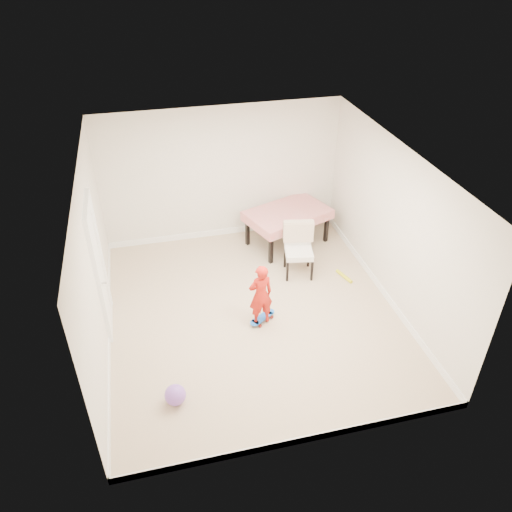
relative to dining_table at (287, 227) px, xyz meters
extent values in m
plane|color=tan|center=(-1.13, -1.89, -0.35)|extent=(5.00, 5.00, 0.00)
cube|color=white|center=(-1.13, -1.89, 2.23)|extent=(4.50, 5.00, 0.04)
cube|color=silver|center=(-1.13, 0.59, 0.95)|extent=(4.50, 0.04, 2.60)
cube|color=silver|center=(-1.13, -4.37, 0.95)|extent=(4.50, 0.04, 2.60)
cube|color=silver|center=(-3.36, -1.89, 0.95)|extent=(0.04, 5.00, 2.60)
cube|color=silver|center=(1.10, -1.89, 0.95)|extent=(0.04, 5.00, 2.60)
cube|color=white|center=(-3.35, -1.59, 0.67)|extent=(0.11, 0.94, 2.11)
cube|color=white|center=(-1.13, 0.60, -0.29)|extent=(4.50, 0.02, 0.12)
cube|color=white|center=(-1.13, -4.38, -0.29)|extent=(4.50, 0.02, 0.12)
cube|color=white|center=(-3.37, -1.89, -0.29)|extent=(0.02, 5.00, 0.12)
cube|color=white|center=(1.11, -1.89, -0.29)|extent=(0.02, 5.00, 0.12)
imported|color=red|center=(-1.07, -2.16, 0.17)|extent=(0.41, 0.30, 1.05)
sphere|color=#8C55CD|center=(-2.52, -3.40, -0.21)|extent=(0.28, 0.28, 0.28)
cylinder|color=yellow|center=(0.65, -1.35, -0.32)|extent=(0.18, 0.40, 0.06)
camera|label=1|loc=(-2.54, -7.87, 4.89)|focal=35.00mm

